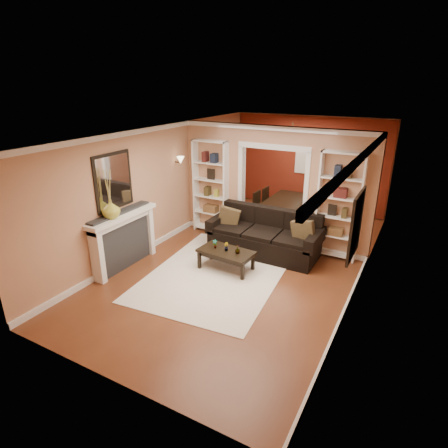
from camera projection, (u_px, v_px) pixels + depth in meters
The scene contains 30 objects.
floor at pixel (249, 259), 8.06m from camera, with size 8.00×8.00×0.00m, color brown.
ceiling at pixel (253, 132), 7.09m from camera, with size 8.00×8.00×0.00m, color white.
wall_back at pixel (309, 163), 10.85m from camera, with size 8.00×8.00×0.00m, color tan.
wall_front at pixel (105, 291), 4.31m from camera, with size 8.00×8.00×0.00m, color tan.
wall_left at pixel (162, 186), 8.58m from camera, with size 8.00×8.00×0.00m, color tan.
wall_right at pixel (367, 218), 6.57m from camera, with size 8.00×8.00×0.00m, color tan.
partition_wall at pixel (273, 186), 8.56m from camera, with size 4.50×0.15×2.70m, color tan.
red_back_panel at pixel (309, 165), 10.83m from camera, with size 4.44×0.04×2.64m, color maroon.
dining_window at pixel (309, 157), 10.72m from camera, with size 0.78×0.03×0.98m, color #8CA5CC.
area_rug at pixel (217, 273), 7.49m from camera, with size 2.44×3.42×0.01m, color white.
sofa at pixel (264, 233), 8.20m from camera, with size 2.45×1.06×0.96m, color black.
pillow_left at pixel (229, 218), 8.49m from camera, with size 0.46×0.13×0.46m, color brown.
pillow_right at pixel (303, 231), 7.71m from camera, with size 0.47×0.13×0.47m, color brown.
coffee_table at pixel (226, 260), 7.58m from camera, with size 1.10×0.60×0.42m, color black.
plant_left at pixel (215, 244), 7.59m from camera, with size 0.10×0.07×0.18m, color #336626.
plant_center at pixel (226, 247), 7.48m from camera, with size 0.10×0.08×0.17m, color #336626.
plant_right at pixel (238, 249), 7.36m from camera, with size 0.10×0.10×0.18m, color #336626.
bookshelf_left at pixel (211, 187), 9.19m from camera, with size 0.90×0.30×2.30m, color white.
bookshelf_right at pixel (339, 207), 7.80m from camera, with size 0.90×0.30×2.30m, color white.
fireplace at pixel (125, 241), 7.56m from camera, with size 0.32×1.70×1.16m, color white.
vase at pixel (111, 209), 7.06m from camera, with size 0.35×0.35×0.36m, color #AEAE38.
mirror at pixel (113, 181), 7.19m from camera, with size 0.03×0.95×1.10m, color silver.
wall_sconce at pixel (178, 161), 8.82m from camera, with size 0.18×0.18×0.22m, color #FFE0A5.
framed_art at pixel (355, 225), 5.70m from camera, with size 0.04×0.85×1.05m, color black.
dining_table at pixel (287, 211), 10.09m from camera, with size 0.99×1.77×0.62m, color black.
dining_chair_nw at pixel (264, 207), 10.05m from camera, with size 0.42×0.42×0.85m, color black.
dining_chair_ne at pixel (304, 214), 9.57m from camera, with size 0.40×0.40×0.81m, color black.
dining_chair_sw at pixel (273, 202), 10.55m from camera, with size 0.40×0.40×0.82m, color black.
dining_chair_se at pixel (311, 206), 10.04m from camera, with size 0.44×0.44×0.89m, color black.
chandelier at pixel (296, 147), 9.54m from camera, with size 0.50×0.50×0.30m, color #352918.
Camera 1 is at (3.00, -6.62, 3.63)m, focal length 30.00 mm.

